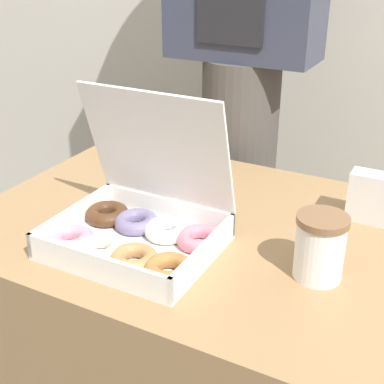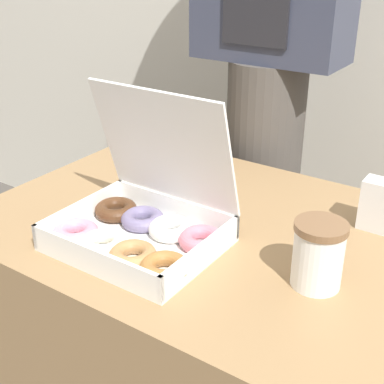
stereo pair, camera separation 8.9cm
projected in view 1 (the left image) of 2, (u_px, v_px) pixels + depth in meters
table at (210, 368)px, 1.22m from camera, size 0.96×0.66×0.75m
donut_box at (138, 226)px, 0.97m from camera, size 0.32×0.24×0.28m
coffee_cup at (320, 247)px, 0.87m from camera, size 0.09×0.09×0.11m
napkin_holder at (374, 198)px, 1.05m from camera, size 0.10×0.05×0.10m
person_customer at (244, 38)px, 1.39m from camera, size 0.39×0.23×1.82m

